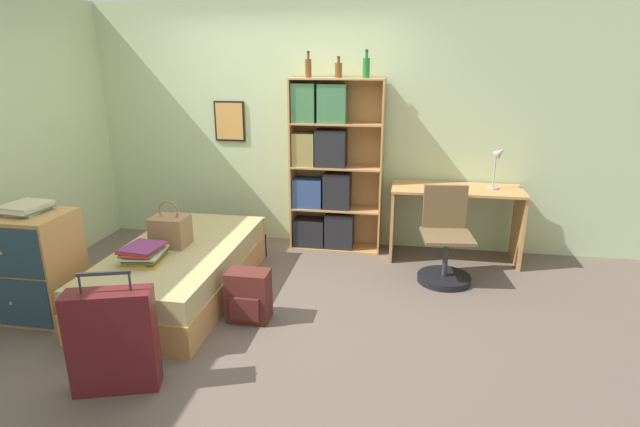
{
  "coord_description": "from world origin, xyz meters",
  "views": [
    {
      "loc": [
        1.29,
        -3.79,
        2.01
      ],
      "look_at": [
        0.59,
        0.2,
        0.75
      ],
      "focal_mm": 28.0,
      "sensor_mm": 36.0,
      "label": 1
    }
  ],
  "objects_px": {
    "magazine_pile_on_dresser": "(26,208)",
    "bottle_clear": "(366,67)",
    "bed": "(182,270)",
    "dresser": "(31,265)",
    "book_stack_on_bed": "(144,253)",
    "bookcase": "(326,170)",
    "desk_lamp": "(498,160)",
    "suitcase": "(113,341)",
    "bottle_green": "(308,67)",
    "desk": "(455,209)",
    "bottle_brown": "(338,69)",
    "desk_chair": "(445,252)",
    "backpack": "(249,296)",
    "handbag": "(170,231)"
  },
  "relations": [
    {
      "from": "book_stack_on_bed",
      "to": "bottle_brown",
      "type": "relative_size",
      "value": 1.85
    },
    {
      "from": "bottle_green",
      "to": "desk_chair",
      "type": "height_order",
      "value": "bottle_green"
    },
    {
      "from": "dresser",
      "to": "bottle_green",
      "type": "bearing_deg",
      "value": 45.14
    },
    {
      "from": "bookcase",
      "to": "dresser",
      "type": "bearing_deg",
      "value": -137.32
    },
    {
      "from": "bed",
      "to": "dresser",
      "type": "height_order",
      "value": "dresser"
    },
    {
      "from": "bed",
      "to": "bottle_green",
      "type": "xyz_separation_m",
      "value": [
        0.9,
        1.32,
        1.71
      ]
    },
    {
      "from": "suitcase",
      "to": "bed",
      "type": "bearing_deg",
      "value": 97.72
    },
    {
      "from": "bed",
      "to": "bottle_clear",
      "type": "relative_size",
      "value": 7.27
    },
    {
      "from": "magazine_pile_on_dresser",
      "to": "desk_chair",
      "type": "relative_size",
      "value": 0.39
    },
    {
      "from": "bed",
      "to": "suitcase",
      "type": "relative_size",
      "value": 2.44
    },
    {
      "from": "book_stack_on_bed",
      "to": "backpack",
      "type": "height_order",
      "value": "book_stack_on_bed"
    },
    {
      "from": "bottle_green",
      "to": "backpack",
      "type": "relative_size",
      "value": 0.62
    },
    {
      "from": "magazine_pile_on_dresser",
      "to": "suitcase",
      "type": "bearing_deg",
      "value": -34.84
    },
    {
      "from": "suitcase",
      "to": "dresser",
      "type": "distance_m",
      "value": 1.41
    },
    {
      "from": "dresser",
      "to": "bottle_clear",
      "type": "xyz_separation_m",
      "value": [
        2.48,
        1.92,
        1.5
      ]
    },
    {
      "from": "suitcase",
      "to": "backpack",
      "type": "bearing_deg",
      "value": 60.7
    },
    {
      "from": "bottle_green",
      "to": "bottle_clear",
      "type": "xyz_separation_m",
      "value": [
        0.58,
        0.02,
        0.01
      ]
    },
    {
      "from": "book_stack_on_bed",
      "to": "dresser",
      "type": "distance_m",
      "value": 0.89
    },
    {
      "from": "handbag",
      "to": "dresser",
      "type": "height_order",
      "value": "dresser"
    },
    {
      "from": "magazine_pile_on_dresser",
      "to": "desk",
      "type": "height_order",
      "value": "magazine_pile_on_dresser"
    },
    {
      "from": "bottle_clear",
      "to": "desk_lamp",
      "type": "xyz_separation_m",
      "value": [
        1.33,
        -0.08,
        -0.87
      ]
    },
    {
      "from": "bookcase",
      "to": "backpack",
      "type": "xyz_separation_m",
      "value": [
        -0.35,
        -1.7,
        -0.67
      ]
    },
    {
      "from": "bottle_clear",
      "to": "desk_chair",
      "type": "relative_size",
      "value": 0.31
    },
    {
      "from": "desk_lamp",
      "to": "desk_chair",
      "type": "xyz_separation_m",
      "value": [
        -0.49,
        -0.57,
        -0.78
      ]
    },
    {
      "from": "dresser",
      "to": "desk_lamp",
      "type": "xyz_separation_m",
      "value": [
        3.81,
        1.84,
        0.63
      ]
    },
    {
      "from": "bottle_clear",
      "to": "backpack",
      "type": "bearing_deg",
      "value": -113.63
    },
    {
      "from": "bed",
      "to": "bookcase",
      "type": "height_order",
      "value": "bookcase"
    },
    {
      "from": "dresser",
      "to": "bottle_clear",
      "type": "height_order",
      "value": "bottle_clear"
    },
    {
      "from": "suitcase",
      "to": "desk_chair",
      "type": "relative_size",
      "value": 0.91
    },
    {
      "from": "book_stack_on_bed",
      "to": "dresser",
      "type": "xyz_separation_m",
      "value": [
        -0.86,
        -0.23,
        -0.07
      ]
    },
    {
      "from": "bookcase",
      "to": "desk_lamp",
      "type": "xyz_separation_m",
      "value": [
        1.73,
        -0.08,
        0.18
      ]
    },
    {
      "from": "desk_chair",
      "to": "handbag",
      "type": "bearing_deg",
      "value": -164.94
    },
    {
      "from": "desk_chair",
      "to": "bottle_green",
      "type": "bearing_deg",
      "value": 155.62
    },
    {
      "from": "bottle_clear",
      "to": "suitcase",
      "type": "bearing_deg",
      "value": -115.77
    },
    {
      "from": "bookcase",
      "to": "desk",
      "type": "bearing_deg",
      "value": -4.5
    },
    {
      "from": "dresser",
      "to": "bottle_brown",
      "type": "relative_size",
      "value": 4.17
    },
    {
      "from": "handbag",
      "to": "desk_lamp",
      "type": "distance_m",
      "value": 3.19
    },
    {
      "from": "bottle_clear",
      "to": "backpack",
      "type": "relative_size",
      "value": 0.65
    },
    {
      "from": "backpack",
      "to": "bottle_green",
      "type": "bearing_deg",
      "value": 84.49
    },
    {
      "from": "bed",
      "to": "backpack",
      "type": "height_order",
      "value": "bed"
    },
    {
      "from": "suitcase",
      "to": "bottle_green",
      "type": "xyz_separation_m",
      "value": [
        0.72,
        2.68,
        1.59
      ]
    },
    {
      "from": "bed",
      "to": "bottle_green",
      "type": "distance_m",
      "value": 2.34
    },
    {
      "from": "book_stack_on_bed",
      "to": "magazine_pile_on_dresser",
      "type": "height_order",
      "value": "magazine_pile_on_dresser"
    },
    {
      "from": "bed",
      "to": "book_stack_on_bed",
      "type": "distance_m",
      "value": 0.48
    },
    {
      "from": "handbag",
      "to": "bookcase",
      "type": "bearing_deg",
      "value": 48.06
    },
    {
      "from": "magazine_pile_on_dresser",
      "to": "bottle_clear",
      "type": "bearing_deg",
      "value": 37.5
    },
    {
      "from": "bottle_brown",
      "to": "desk_chair",
      "type": "bearing_deg",
      "value": -30.54
    },
    {
      "from": "bottle_brown",
      "to": "bottle_clear",
      "type": "height_order",
      "value": "bottle_clear"
    },
    {
      "from": "bookcase",
      "to": "handbag",
      "type": "bearing_deg",
      "value": -131.94
    },
    {
      "from": "magazine_pile_on_dresser",
      "to": "bottle_brown",
      "type": "distance_m",
      "value": 3.05
    }
  ]
}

